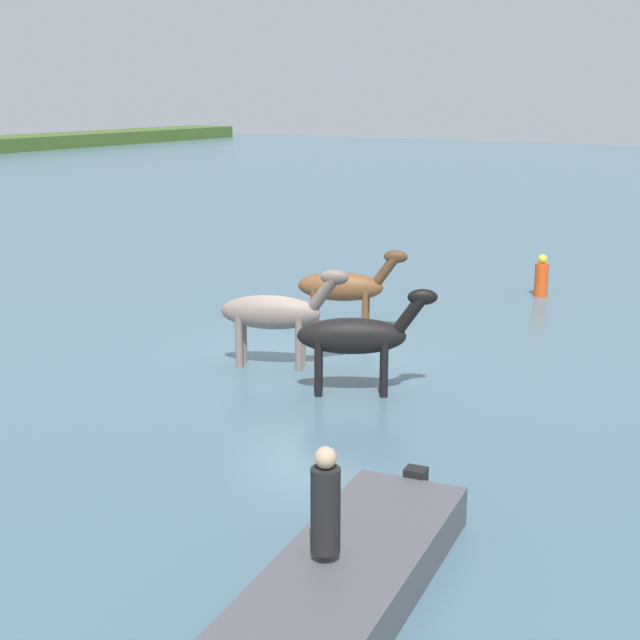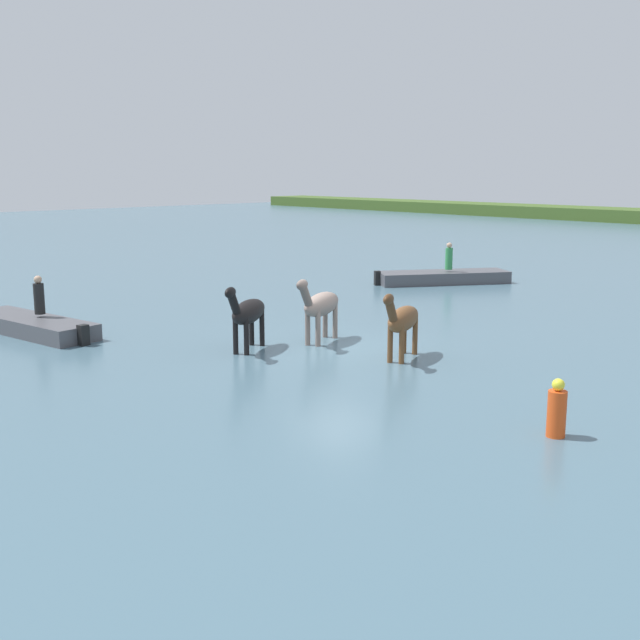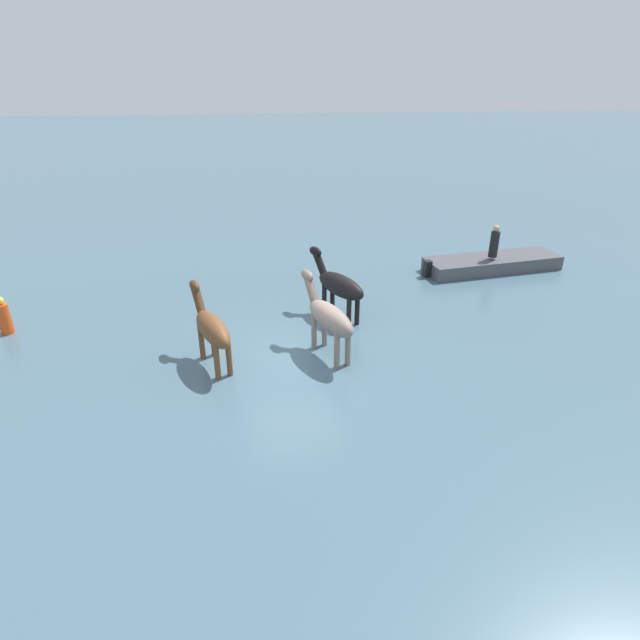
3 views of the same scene
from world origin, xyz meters
The scene contains 7 objects.
ground_plane centered at (0.00, 0.00, 0.00)m, with size 154.63×154.63×0.00m, color #476675.
horse_lead centered at (2.06, 0.33, 1.07)m, with size 1.33×2.44×1.94m.
horse_chestnut_trailing centered at (-0.93, 0.16, 1.11)m, with size 1.35×2.54×2.01m.
horse_pinto_flank centered at (-1.53, -2.05, 1.08)m, with size 1.61×2.38×1.97m.
boat_launch_far centered at (-7.92, -5.50, 0.18)m, with size 5.45×2.19×0.75m.
person_boatman_standing centered at (-7.79, -5.27, 1.15)m, with size 0.32×0.32×1.19m.
buoy_channel_marker centered at (8.13, -2.20, 0.51)m, with size 0.36×0.36×1.14m.
Camera 1 is at (-15.41, -9.98, 5.42)m, focal length 51.68 mm.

